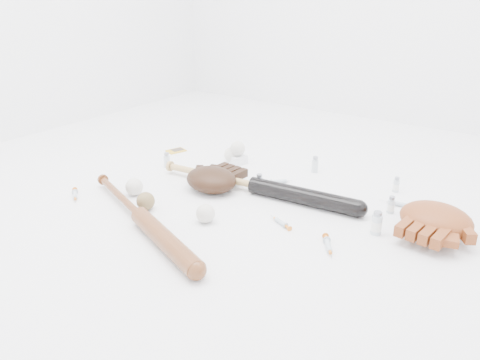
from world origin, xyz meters
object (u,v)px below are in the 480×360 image
Objects in this scene: bat_wood at (141,216)px; pedestal at (238,159)px; bat_dark at (254,185)px; glove_dark at (211,179)px.

pedestal is at bearing 117.02° from bat_wood.
glove_dark reaches higher than bat_dark.
bat_dark reaches higher than pedestal.
pedestal is (-0.26, 0.24, -0.01)m from bat_dark.
bat_wood is 0.39m from glove_dark.
glove_dark is (0.02, 0.39, 0.02)m from bat_wood.
bat_dark is 0.18m from glove_dark.
bat_dark is 13.02× the size of pedestal.
bat_wood is 3.25× the size of glove_dark.
bat_dark is 1.07× the size of bat_wood.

